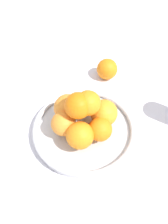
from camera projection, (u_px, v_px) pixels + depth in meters
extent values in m
plane|color=silver|center=(84.00, 132.00, 0.65)|extent=(4.00, 4.00, 0.00)
cylinder|color=silver|center=(84.00, 131.00, 0.65)|extent=(0.29, 0.29, 0.02)
torus|color=silver|center=(84.00, 128.00, 0.63)|extent=(0.30, 0.30, 0.02)
sphere|color=orange|center=(104.00, 113.00, 0.61)|extent=(0.08, 0.08, 0.08)
sphere|color=orange|center=(86.00, 104.00, 0.64)|extent=(0.07, 0.07, 0.07)
sphere|color=orange|center=(68.00, 108.00, 0.62)|extent=(0.08, 0.08, 0.08)
sphere|color=orange|center=(64.00, 124.00, 0.59)|extent=(0.07, 0.07, 0.07)
sphere|color=orange|center=(80.00, 135.00, 0.56)|extent=(0.07, 0.07, 0.07)
sphere|color=orange|center=(100.00, 129.00, 0.58)|extent=(0.07, 0.07, 0.07)
sphere|color=orange|center=(88.00, 103.00, 0.56)|extent=(0.07, 0.07, 0.07)
sphere|color=orange|center=(78.00, 106.00, 0.55)|extent=(0.07, 0.07, 0.07)
sphere|color=orange|center=(107.00, 69.00, 0.78)|extent=(0.07, 0.07, 0.07)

